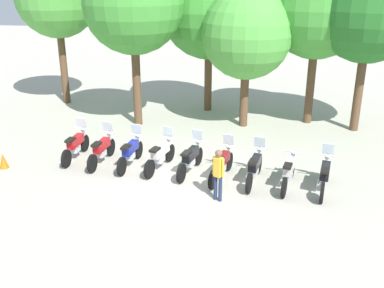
{
  "coord_description": "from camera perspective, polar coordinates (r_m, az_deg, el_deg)",
  "views": [
    {
      "loc": [
        2.16,
        -13.61,
        6.43
      ],
      "look_at": [
        0.0,
        0.5,
        0.9
      ],
      "focal_mm": 41.99,
      "sensor_mm": 36.0,
      "label": 1
    }
  ],
  "objects": [
    {
      "name": "motorcycle_1",
      "position": [
        16.2,
        -11.39,
        -0.68
      ],
      "size": [
        0.62,
        2.19,
        1.37
      ],
      "rotation": [
        0.0,
        0.0,
        1.48
      ],
      "color": "black",
      "rests_on": "ground_plane"
    },
    {
      "name": "tree_2",
      "position": [
        21.4,
        2.18,
        16.56
      ],
      "size": [
        4.43,
        4.43,
        6.94
      ],
      "color": "brown",
      "rests_on": "ground_plane"
    },
    {
      "name": "motorcycle_8",
      "position": [
        14.49,
        16.49,
        -3.85
      ],
      "size": [
        0.73,
        2.17,
        1.37
      ],
      "rotation": [
        0.0,
        0.0,
        1.39
      ],
      "color": "black",
      "rests_on": "ground_plane"
    },
    {
      "name": "ground_plane",
      "position": [
        15.21,
        -0.29,
        -3.84
      ],
      "size": [
        80.0,
        80.0,
        0.0
      ],
      "primitive_type": "plane",
      "color": "#ADA899"
    },
    {
      "name": "motorcycle_7",
      "position": [
        14.51,
        12.19,
        -3.45
      ],
      "size": [
        0.76,
        2.16,
        0.99
      ],
      "rotation": [
        0.0,
        0.0,
        1.36
      ],
      "color": "black",
      "rests_on": "ground_plane"
    },
    {
      "name": "tree_5",
      "position": [
        19.64,
        21.65,
        15.59
      ],
      "size": [
        4.24,
        4.24,
        7.14
      ],
      "color": "brown",
      "rests_on": "ground_plane"
    },
    {
      "name": "motorcycle_0",
      "position": [
        16.81,
        -14.55,
        -0.13
      ],
      "size": [
        0.62,
        2.19,
        1.37
      ],
      "rotation": [
        0.0,
        0.0,
        1.53
      ],
      "color": "black",
      "rests_on": "ground_plane"
    },
    {
      "name": "motorcycle_5",
      "position": [
        14.73,
        3.79,
        -2.55
      ],
      "size": [
        0.8,
        2.15,
        1.37
      ],
      "rotation": [
        0.0,
        0.0,
        1.32
      ],
      "color": "black",
      "rests_on": "ground_plane"
    },
    {
      "name": "person_0",
      "position": [
        13.17,
        3.35,
        -3.5
      ],
      "size": [
        0.39,
        0.29,
        1.62
      ],
      "rotation": [
        0.0,
        0.0,
        4.2
      ],
      "color": "#232D4C",
      "rests_on": "ground_plane"
    },
    {
      "name": "motorcycle_2",
      "position": [
        15.79,
        -7.81,
        -1.02
      ],
      "size": [
        0.63,
        2.19,
        1.37
      ],
      "rotation": [
        0.0,
        0.0,
        1.47
      ],
      "color": "black",
      "rests_on": "ground_plane"
    },
    {
      "name": "motorcycle_3",
      "position": [
        15.45,
        -4.04,
        -1.38
      ],
      "size": [
        0.8,
        2.15,
        1.37
      ],
      "rotation": [
        0.0,
        0.0,
        1.32
      ],
      "color": "black",
      "rests_on": "ground_plane"
    },
    {
      "name": "tree_4",
      "position": [
        20.1,
        15.7,
        16.2
      ],
      "size": [
        4.19,
        4.19,
        7.06
      ],
      "color": "brown",
      "rests_on": "ground_plane"
    },
    {
      "name": "motorcycle_6",
      "position": [
        14.6,
        7.96,
        -2.94
      ],
      "size": [
        0.72,
        2.17,
        1.37
      ],
      "rotation": [
        0.0,
        0.0,
        1.39
      ],
      "color": "black",
      "rests_on": "ground_plane"
    },
    {
      "name": "tree_1",
      "position": [
        19.28,
        -7.49,
        17.25
      ],
      "size": [
        4.17,
        4.17,
        7.27
      ],
      "color": "brown",
      "rests_on": "ground_plane"
    },
    {
      "name": "traffic_cone",
      "position": [
        16.89,
        -22.84,
        -1.95
      ],
      "size": [
        0.32,
        0.32,
        0.55
      ],
      "primitive_type": "cone",
      "color": "orange",
      "rests_on": "ground_plane"
    },
    {
      "name": "tree_3",
      "position": [
        19.18,
        6.98,
        13.68
      ],
      "size": [
        3.77,
        3.77,
        5.88
      ],
      "color": "brown",
      "rests_on": "ground_plane"
    },
    {
      "name": "motorcycle_4",
      "position": [
        15.12,
        -0.19,
        -1.85
      ],
      "size": [
        0.77,
        2.16,
        1.37
      ],
      "rotation": [
        0.0,
        0.0,
        1.35
      ],
      "color": "black",
      "rests_on": "ground_plane"
    }
  ]
}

